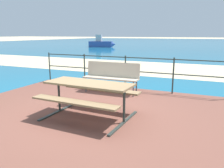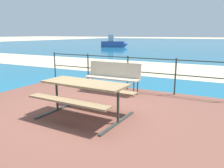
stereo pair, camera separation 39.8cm
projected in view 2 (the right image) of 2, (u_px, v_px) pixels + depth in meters
ground_plane at (85, 114)px, 5.08m from camera, size 240.00×240.00×0.00m
patio_paving at (85, 113)px, 5.08m from camera, size 6.40×5.20×0.06m
sea_water at (213, 44)px, 39.73m from camera, size 90.00×90.00×0.01m
beach_strip at (167, 69)px, 11.60m from camera, size 54.00×5.02×0.01m
picnic_table at (85, 90)px, 4.67m from camera, size 1.87×1.43×0.74m
park_bench at (113, 75)px, 6.65m from camera, size 1.67×0.44×0.90m
railing_fence at (128, 68)px, 7.01m from camera, size 5.94×0.04×1.06m
boat_far at (114, 43)px, 30.68m from camera, size 3.73×1.96×1.67m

